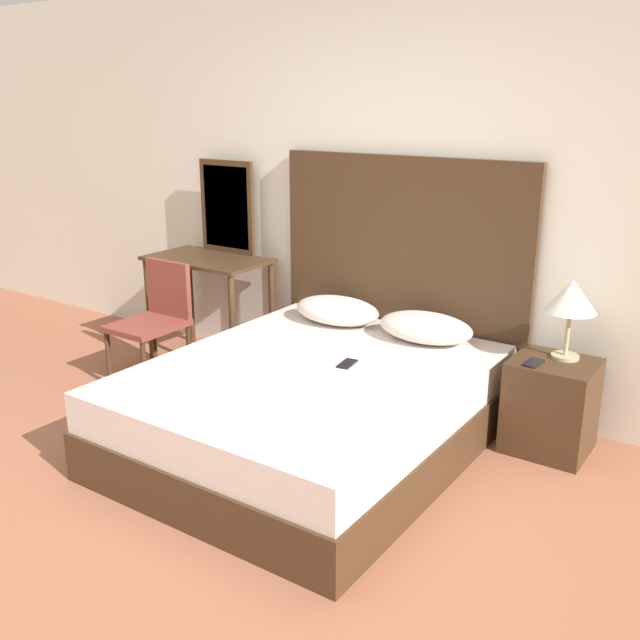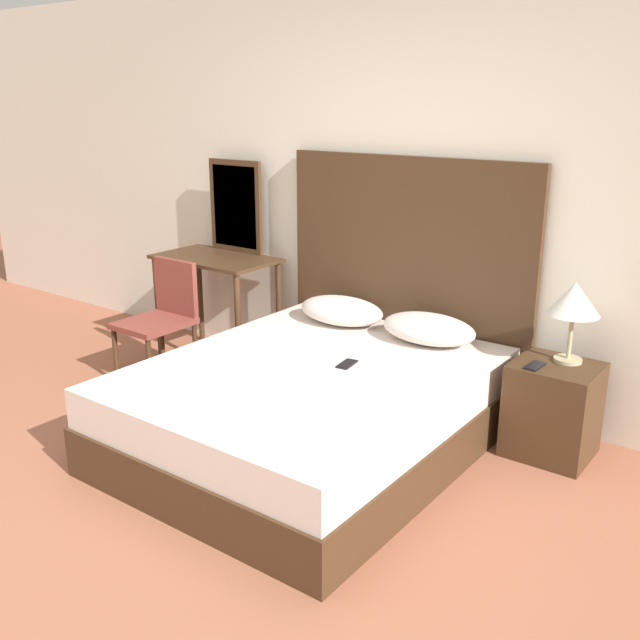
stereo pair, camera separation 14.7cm
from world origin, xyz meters
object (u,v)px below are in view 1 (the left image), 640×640
(nightstand, at_px, (551,406))
(phone_on_bed, at_px, (347,364))
(chair, at_px, (156,315))
(phone_on_nightstand, at_px, (534,363))
(table_lamp, at_px, (571,298))
(vanity_desk, at_px, (208,277))
(bed, at_px, (310,409))

(nightstand, bearing_deg, phone_on_bed, -148.63)
(nightstand, bearing_deg, chair, -169.30)
(phone_on_bed, xyz_separation_m, nightstand, (0.98, 0.60, -0.23))
(phone_on_nightstand, distance_m, chair, 2.56)
(nightstand, relative_size, table_lamp, 1.19)
(nightstand, height_order, vanity_desk, vanity_desk)
(table_lamp, relative_size, phone_on_nightstand, 2.94)
(bed, xyz_separation_m, nightstand, (1.13, 0.75, 0.02))
(phone_on_bed, distance_m, nightstand, 1.17)
(table_lamp, height_order, phone_on_nightstand, table_lamp)
(nightstand, bearing_deg, bed, -146.19)
(bed, distance_m, table_lamp, 1.56)
(vanity_desk, bearing_deg, chair, -95.35)
(bed, distance_m, phone_on_nightstand, 1.26)
(phone_on_bed, bearing_deg, nightstand, 31.37)
(vanity_desk, bearing_deg, table_lamp, 1.82)
(table_lamp, bearing_deg, nightstand, -108.94)
(phone_on_nightstand, bearing_deg, nightstand, 49.81)
(phone_on_bed, bearing_deg, phone_on_nightstand, 28.97)
(bed, relative_size, chair, 2.44)
(bed, height_order, vanity_desk, vanity_desk)
(table_lamp, distance_m, phone_on_nightstand, 0.41)
(chair, bearing_deg, bed, -9.82)
(nightstand, xyz_separation_m, chair, (-2.62, -0.49, 0.21))
(phone_on_bed, relative_size, vanity_desk, 0.17)
(bed, bearing_deg, table_lamp, 35.93)
(bed, bearing_deg, chair, 170.18)
(bed, bearing_deg, phone_on_bed, 46.94)
(table_lamp, distance_m, chair, 2.74)
(phone_on_bed, bearing_deg, vanity_desk, 159.51)
(table_lamp, bearing_deg, vanity_desk, -178.18)
(bed, relative_size, nightstand, 3.80)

